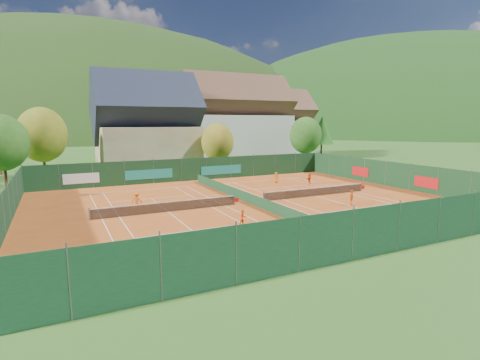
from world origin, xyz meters
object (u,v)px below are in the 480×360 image
at_px(chalet, 147,129).
at_px(player_left_far, 137,201).
at_px(hotel_block_a, 237,124).
at_px(player_right_far_a, 276,178).
at_px(player_left_mid, 243,218).
at_px(ball_hopper, 423,208).
at_px(hotel_block_b, 276,127).
at_px(player_right_near, 352,198).
at_px(player_left_near, 147,250).
at_px(player_right_far_b, 309,179).

height_order(chalet, player_left_far, chalet).
distance_m(hotel_block_a, player_right_far_a, 28.43).
xyz_separation_m(hotel_block_a, player_left_mid, (-20.10, -42.82, -6.76)).
xyz_separation_m(ball_hopper, player_right_far_a, (-2.27, 19.89, 0.13)).
relative_size(hotel_block_a, hotel_block_b, 1.25).
relative_size(player_left_mid, player_right_near, 0.83).
height_order(player_left_near, player_right_far_a, player_right_far_a).
bearing_deg(ball_hopper, hotel_block_b, 70.89).
relative_size(ball_hopper, player_right_far_b, 0.58).
bearing_deg(chalet, player_left_far, -104.62).
bearing_deg(player_right_far_b, hotel_block_b, -141.01).
xyz_separation_m(player_left_mid, player_right_far_a, (12.93, 16.13, 0.07)).
distance_m(player_right_far_a, player_right_far_b, 4.22).
relative_size(player_left_mid, player_right_far_a, 0.90).
height_order(player_left_mid, player_right_far_b, player_right_far_b).
relative_size(hotel_block_a, ball_hopper, 27.00).
xyz_separation_m(hotel_block_b, player_right_far_b, (-18.06, -37.53, -5.93)).
height_order(hotel_block_b, ball_hopper, hotel_block_b).
relative_size(hotel_block_b, player_left_far, 10.94).
bearing_deg(player_right_near, hotel_block_b, 22.25).
xyz_separation_m(hotel_block_a, player_left_near, (-28.23, -46.96, -6.74)).
height_order(hotel_block_b, player_left_mid, hotel_block_b).
height_order(player_left_near, player_left_far, player_left_far).
distance_m(hotel_block_b, player_left_far, 58.23).
xyz_separation_m(player_left_mid, player_left_far, (-6.12, 9.12, 0.17)).
xyz_separation_m(chalet, hotel_block_a, (19.00, 6.00, 0.76)).
bearing_deg(ball_hopper, player_right_far_b, 87.15).
relative_size(hotel_block_a, player_right_far_b, 15.72).
height_order(hotel_block_a, player_left_far, hotel_block_a).
relative_size(player_left_near, player_left_mid, 1.04).
relative_size(player_right_far_a, player_right_far_b, 1.00).
bearing_deg(chalet, ball_hopper, -70.85).
xyz_separation_m(hotel_block_a, player_right_far_a, (-7.17, -26.69, -6.70)).
height_order(player_right_far_a, player_right_far_b, player_right_far_a).
bearing_deg(ball_hopper, player_left_far, 148.87).
bearing_deg(player_left_mid, chalet, 86.05).
height_order(chalet, player_left_mid, chalet).
relative_size(hotel_block_a, player_right_far_a, 15.71).
bearing_deg(hotel_block_b, player_right_far_a, -121.40).
distance_m(chalet, player_right_far_a, 24.56).
distance_m(hotel_block_b, player_left_near, 69.57).
xyz_separation_m(player_left_near, player_left_far, (2.01, 13.27, 0.14)).
relative_size(ball_hopper, player_right_far_a, 0.58).
xyz_separation_m(chalet, player_right_far_b, (14.94, -23.53, -5.94)).
relative_size(hotel_block_b, player_right_far_b, 12.58).
height_order(chalet, player_right_far_a, chalet).
distance_m(chalet, ball_hopper, 43.38).
distance_m(player_left_far, player_right_near, 19.84).
xyz_separation_m(chalet, player_left_mid, (-1.10, -36.82, -6.00)).
distance_m(player_right_near, player_right_far_b, 12.25).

